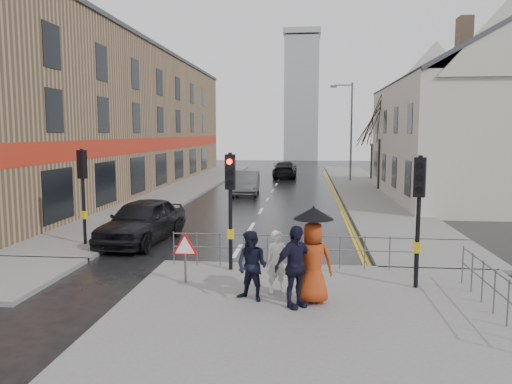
% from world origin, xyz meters
% --- Properties ---
extents(ground, '(120.00, 120.00, 0.00)m').
position_xyz_m(ground, '(0.00, 0.00, 0.00)').
color(ground, black).
rests_on(ground, ground).
extents(near_pavement, '(10.00, 9.00, 0.14)m').
position_xyz_m(near_pavement, '(3.00, -3.50, 0.07)').
color(near_pavement, '#605E5B').
rests_on(near_pavement, ground).
extents(left_pavement, '(4.00, 44.00, 0.14)m').
position_xyz_m(left_pavement, '(-6.50, 23.00, 0.07)').
color(left_pavement, '#605E5B').
rests_on(left_pavement, ground).
extents(right_pavement, '(4.00, 40.00, 0.14)m').
position_xyz_m(right_pavement, '(6.50, 25.00, 0.07)').
color(right_pavement, '#605E5B').
rests_on(right_pavement, ground).
extents(pavement_bridge_right, '(4.00, 4.20, 0.14)m').
position_xyz_m(pavement_bridge_right, '(6.50, 3.00, 0.07)').
color(pavement_bridge_right, '#605E5B').
rests_on(pavement_bridge_right, ground).
extents(building_left_terrace, '(8.00, 42.00, 10.00)m').
position_xyz_m(building_left_terrace, '(-12.00, 22.00, 5.00)').
color(building_left_terrace, '#8B7050').
rests_on(building_left_terrace, ground).
extents(building_right_cream, '(9.00, 16.40, 10.10)m').
position_xyz_m(building_right_cream, '(12.00, 18.00, 4.78)').
color(building_right_cream, '#BCB5A4').
rests_on(building_right_cream, ground).
extents(church_tower, '(5.00, 5.00, 18.00)m').
position_xyz_m(church_tower, '(1.50, 62.00, 9.00)').
color(church_tower, '#95989D').
rests_on(church_tower, ground).
extents(traffic_signal_near_left, '(0.28, 0.27, 3.40)m').
position_xyz_m(traffic_signal_near_left, '(0.20, 0.20, 2.46)').
color(traffic_signal_near_left, black).
rests_on(traffic_signal_near_left, near_pavement).
extents(traffic_signal_near_right, '(0.34, 0.33, 3.40)m').
position_xyz_m(traffic_signal_near_right, '(5.20, -1.00, 2.46)').
color(traffic_signal_near_right, black).
rests_on(traffic_signal_near_right, near_pavement).
extents(traffic_signal_far_left, '(0.34, 0.33, 3.40)m').
position_xyz_m(traffic_signal_far_left, '(-5.50, 3.00, 2.46)').
color(traffic_signal_far_left, black).
rests_on(traffic_signal_far_left, left_pavement).
extents(guard_railing_front, '(7.14, 0.04, 1.00)m').
position_xyz_m(guard_railing_front, '(1.95, 0.60, 0.86)').
color(guard_railing_front, '#595B5E').
rests_on(guard_railing_front, near_pavement).
extents(guard_railing_side, '(0.04, 4.54, 1.00)m').
position_xyz_m(guard_railing_side, '(6.50, -2.75, 0.84)').
color(guard_railing_side, '#595B5E').
rests_on(guard_railing_side, near_pavement).
extents(warning_sign, '(0.80, 0.07, 1.35)m').
position_xyz_m(warning_sign, '(-0.80, -1.21, 1.04)').
color(warning_sign, '#595B5E').
rests_on(warning_sign, near_pavement).
extents(street_lamp, '(1.83, 0.25, 8.00)m').
position_xyz_m(street_lamp, '(5.82, 28.00, 4.71)').
color(street_lamp, '#595B5E').
rests_on(street_lamp, right_pavement).
extents(tree_near, '(2.40, 2.40, 6.58)m').
position_xyz_m(tree_near, '(7.50, 22.00, 5.14)').
color(tree_near, black).
rests_on(tree_near, right_pavement).
extents(tree_far, '(2.40, 2.40, 5.64)m').
position_xyz_m(tree_far, '(8.00, 30.00, 4.42)').
color(tree_far, black).
rests_on(tree_far, right_pavement).
extents(pedestrian_a, '(0.66, 0.55, 1.55)m').
position_xyz_m(pedestrian_a, '(1.67, -1.74, 0.92)').
color(pedestrian_a, white).
rests_on(pedestrian_a, near_pavement).
extents(pedestrian_b, '(1.00, 0.91, 1.67)m').
position_xyz_m(pedestrian_b, '(1.11, -2.42, 0.97)').
color(pedestrian_b, black).
rests_on(pedestrian_b, near_pavement).
extents(pedestrian_with_umbrella, '(0.98, 0.96, 2.27)m').
position_xyz_m(pedestrian_with_umbrella, '(2.54, -2.43, 1.32)').
color(pedestrian_with_umbrella, '#9B3312').
rests_on(pedestrian_with_umbrella, near_pavement).
extents(pedestrian_d, '(1.15, 1.06, 1.89)m').
position_xyz_m(pedestrian_d, '(2.13, -2.77, 1.09)').
color(pedestrian_d, black).
rests_on(pedestrian_d, near_pavement).
extents(car_parked, '(2.56, 5.04, 1.65)m').
position_xyz_m(car_parked, '(-3.73, 4.00, 0.82)').
color(car_parked, black).
rests_on(car_parked, ground).
extents(car_mid, '(1.89, 4.84, 1.57)m').
position_xyz_m(car_mid, '(-1.66, 18.95, 0.79)').
color(car_mid, '#434647').
rests_on(car_mid, ground).
extents(car_far, '(2.11, 5.18, 1.50)m').
position_xyz_m(car_far, '(0.42, 31.52, 0.75)').
color(car_far, black).
rests_on(car_far, ground).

